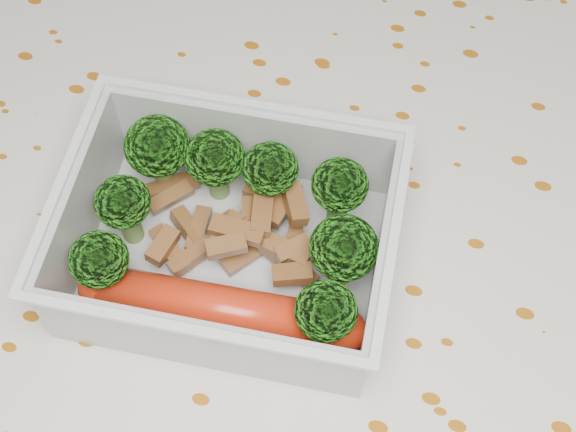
# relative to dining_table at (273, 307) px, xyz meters

# --- Properties ---
(dining_table) EXTENTS (1.40, 0.90, 0.75)m
(dining_table) POSITION_rel_dining_table_xyz_m (0.00, 0.00, 0.00)
(dining_table) COLOR brown
(dining_table) RESTS_ON ground
(tablecloth) EXTENTS (1.46, 0.96, 0.19)m
(tablecloth) POSITION_rel_dining_table_xyz_m (0.00, 0.00, 0.05)
(tablecloth) COLOR silver
(tablecloth) RESTS_ON dining_table
(lunch_container) EXTENTS (0.18, 0.14, 0.06)m
(lunch_container) POSITION_rel_dining_table_xyz_m (-0.02, -0.02, 0.11)
(lunch_container) COLOR silver
(lunch_container) RESTS_ON tablecloth
(broccoli_florets) EXTENTS (0.15, 0.10, 0.05)m
(broccoli_florets) POSITION_rel_dining_table_xyz_m (-0.02, -0.00, 0.13)
(broccoli_florets) COLOR #608C3F
(broccoli_florets) RESTS_ON lunch_container
(meat_pile) EXTENTS (0.11, 0.07, 0.03)m
(meat_pile) POSITION_rel_dining_table_xyz_m (-0.02, -0.01, 0.11)
(meat_pile) COLOR brown
(meat_pile) RESTS_ON lunch_container
(sausage) EXTENTS (0.15, 0.04, 0.02)m
(sausage) POSITION_rel_dining_table_xyz_m (-0.01, -0.05, 0.11)
(sausage) COLOR red
(sausage) RESTS_ON lunch_container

